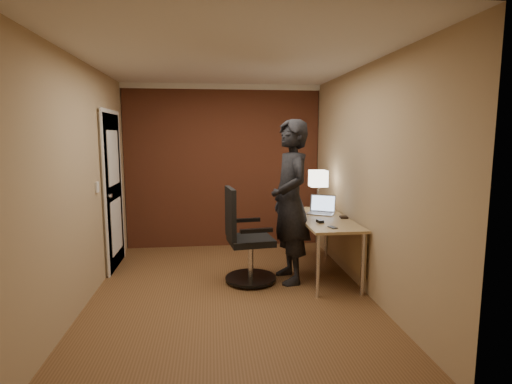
{
  "coord_description": "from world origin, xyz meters",
  "views": [
    {
      "loc": [
        -0.2,
        -4.23,
        1.74
      ],
      "look_at": [
        0.35,
        0.55,
        1.05
      ],
      "focal_mm": 28.0,
      "sensor_mm": 36.0,
      "label": 1
    }
  ],
  "objects_px": {
    "desk": "(329,227)",
    "mouse": "(320,221)",
    "laptop": "(322,208)",
    "phone": "(333,227)",
    "office_chair": "(245,242)",
    "person": "(290,202)",
    "wallet": "(344,217)",
    "desk_lamp": "(318,179)"
  },
  "relations": [
    {
      "from": "wallet",
      "to": "office_chair",
      "type": "bearing_deg",
      "value": -175.52
    },
    {
      "from": "person",
      "to": "laptop",
      "type": "bearing_deg",
      "value": 121.94
    },
    {
      "from": "mouse",
      "to": "wallet",
      "type": "relative_size",
      "value": 0.91
    },
    {
      "from": "desk_lamp",
      "to": "phone",
      "type": "bearing_deg",
      "value": -96.71
    },
    {
      "from": "mouse",
      "to": "person",
      "type": "xyz_separation_m",
      "value": [
        -0.33,
        0.13,
        0.21
      ]
    },
    {
      "from": "phone",
      "to": "office_chair",
      "type": "distance_m",
      "value": 1.04
    },
    {
      "from": "laptop",
      "to": "phone",
      "type": "distance_m",
      "value": 0.82
    },
    {
      "from": "phone",
      "to": "office_chair",
      "type": "relative_size",
      "value": 0.1
    },
    {
      "from": "laptop",
      "to": "wallet",
      "type": "relative_size",
      "value": 3.75
    },
    {
      "from": "office_chair",
      "to": "phone",
      "type": "bearing_deg",
      "value": -22.74
    },
    {
      "from": "desk",
      "to": "mouse",
      "type": "height_order",
      "value": "mouse"
    },
    {
      "from": "phone",
      "to": "wallet",
      "type": "distance_m",
      "value": 0.57
    },
    {
      "from": "desk",
      "to": "phone",
      "type": "relative_size",
      "value": 13.04
    },
    {
      "from": "person",
      "to": "desk_lamp",
      "type": "bearing_deg",
      "value": 135.66
    },
    {
      "from": "phone",
      "to": "person",
      "type": "xyz_separation_m",
      "value": [
        -0.4,
        0.4,
        0.23
      ]
    },
    {
      "from": "mouse",
      "to": "person",
      "type": "distance_m",
      "value": 0.41
    },
    {
      "from": "desk",
      "to": "phone",
      "type": "height_order",
      "value": "phone"
    },
    {
      "from": "person",
      "to": "mouse",
      "type": "bearing_deg",
      "value": 60.87
    },
    {
      "from": "mouse",
      "to": "office_chair",
      "type": "bearing_deg",
      "value": 163.46
    },
    {
      "from": "desk",
      "to": "desk_lamp",
      "type": "distance_m",
      "value": 0.78
    },
    {
      "from": "desk",
      "to": "mouse",
      "type": "relative_size",
      "value": 15.0
    },
    {
      "from": "desk",
      "to": "phone",
      "type": "xyz_separation_m",
      "value": [
        -0.13,
        -0.55,
        0.13
      ]
    },
    {
      "from": "desk",
      "to": "person",
      "type": "xyz_separation_m",
      "value": [
        -0.52,
        -0.15,
        0.36
      ]
    },
    {
      "from": "laptop",
      "to": "phone",
      "type": "xyz_separation_m",
      "value": [
        -0.1,
        -0.81,
        -0.06
      ]
    },
    {
      "from": "office_chair",
      "to": "wallet",
      "type": "bearing_deg",
      "value": 4.48
    },
    {
      "from": "office_chair",
      "to": "person",
      "type": "distance_m",
      "value": 0.72
    },
    {
      "from": "laptop",
      "to": "desk_lamp",
      "type": "bearing_deg",
      "value": 85.0
    },
    {
      "from": "desk",
      "to": "person",
      "type": "distance_m",
      "value": 0.65
    },
    {
      "from": "laptop",
      "to": "person",
      "type": "bearing_deg",
      "value": -140.68
    },
    {
      "from": "desk",
      "to": "office_chair",
      "type": "distance_m",
      "value": 1.08
    },
    {
      "from": "mouse",
      "to": "phone",
      "type": "distance_m",
      "value": 0.28
    },
    {
      "from": "desk_lamp",
      "to": "office_chair",
      "type": "height_order",
      "value": "desk_lamp"
    },
    {
      "from": "desk",
      "to": "mouse",
      "type": "bearing_deg",
      "value": -125.29
    },
    {
      "from": "office_chair",
      "to": "person",
      "type": "xyz_separation_m",
      "value": [
        0.54,
        0.01,
        0.47
      ]
    },
    {
      "from": "desk_lamp",
      "to": "laptop",
      "type": "relative_size",
      "value": 1.3
    },
    {
      "from": "laptop",
      "to": "phone",
      "type": "bearing_deg",
      "value": -97.31
    },
    {
      "from": "mouse",
      "to": "office_chair",
      "type": "height_order",
      "value": "office_chair"
    },
    {
      "from": "mouse",
      "to": "desk",
      "type": "bearing_deg",
      "value": 46.14
    },
    {
      "from": "laptop",
      "to": "office_chair",
      "type": "bearing_deg",
      "value": -158.1
    },
    {
      "from": "wallet",
      "to": "mouse",
      "type": "bearing_deg",
      "value": -148.88
    },
    {
      "from": "wallet",
      "to": "laptop",
      "type": "bearing_deg",
      "value": 120.44
    },
    {
      "from": "desk_lamp",
      "to": "mouse",
      "type": "distance_m",
      "value": 0.94
    }
  ]
}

